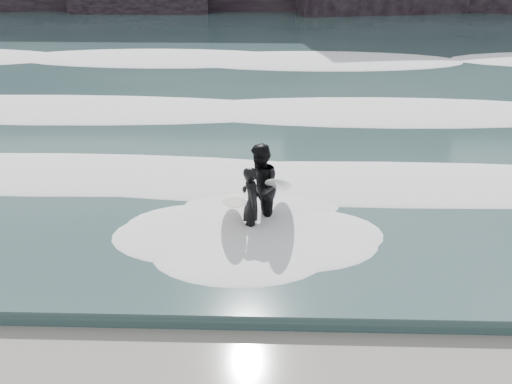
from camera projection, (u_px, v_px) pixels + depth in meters
sea at (242, 46)px, 34.93m from camera, size 90.00×52.00×0.30m
foam_near at (201, 179)px, 16.45m from camera, size 60.00×3.20×0.20m
foam_mid at (223, 105)px, 22.87m from camera, size 60.00×4.00×0.24m
foam_far at (238, 55)px, 31.13m from camera, size 60.00×4.80×0.30m
surfer_left at (248, 202)px, 14.01m from camera, size 0.99×2.02×1.66m
surfer_right at (262, 188)px, 14.29m from camera, size 1.26×2.07×2.02m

